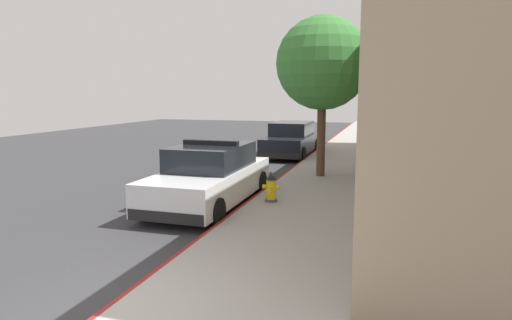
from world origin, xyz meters
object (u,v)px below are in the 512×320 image
Objects in this scene: parked_car_silver_ahead at (291,140)px; street_tree at (323,64)px; police_cruiser at (210,177)px; fire_hydrant at (271,188)px.

street_tree is (2.20, -5.47, 3.08)m from parked_car_silver_ahead.
parked_car_silver_ahead is 6.65m from street_tree.
police_cruiser is at bearing -90.21° from parked_car_silver_ahead.
parked_car_silver_ahead is 0.94× the size of street_tree.
street_tree reaches higher than fire_hydrant.
parked_car_silver_ahead is at bearing 111.91° from street_tree.
street_tree reaches higher than parked_car_silver_ahead.
parked_car_silver_ahead is at bearing 89.79° from police_cruiser.
police_cruiser is 6.37× the size of fire_hydrant.
parked_car_silver_ahead is at bearing 99.37° from fire_hydrant.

